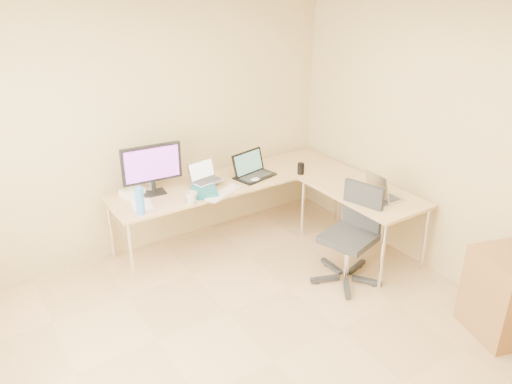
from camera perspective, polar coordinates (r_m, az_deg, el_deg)
floor at (r=4.11m, az=2.11°, el=-18.75°), size 4.50×4.50×0.00m
ceiling at (r=3.02m, az=2.90°, el=20.37°), size 4.50×4.50×0.00m
wall_back at (r=5.23m, az=-12.13°, el=6.98°), size 4.50×0.00×4.50m
wall_right at (r=4.81m, az=23.31°, el=4.01°), size 0.00×4.50×4.50m
desk_main at (r=5.52m, az=-2.75°, el=-1.99°), size 2.65×0.70×0.73m
desk_return at (r=5.36m, az=11.84°, el=-3.37°), size 0.70×1.30×0.73m
monitor at (r=5.02m, az=-11.79°, el=2.52°), size 0.62×0.24×0.52m
book_stack at (r=5.04m, az=-5.93°, el=0.14°), size 0.34×0.39×0.05m
laptop_center at (r=5.14m, az=-5.71°, el=2.26°), size 0.37×0.31×0.21m
laptop_black at (r=5.37m, az=-0.13°, el=3.08°), size 0.49×0.41×0.27m
keyboard at (r=5.01m, az=-3.72°, el=-0.13°), size 0.47×0.31×0.02m
mouse at (r=5.30m, az=-0.09°, el=1.42°), size 0.12×0.11×0.04m
mug at (r=4.85m, az=-7.37°, el=-0.61°), size 0.12×0.12×0.11m
cd_stack at (r=4.86m, az=-7.37°, el=-1.03°), size 0.12×0.12×0.03m
water_bottle at (r=4.67m, az=-13.14°, el=-0.98°), size 0.08×0.08×0.27m
papers at (r=4.90m, az=-12.95°, el=-1.42°), size 0.24×0.30×0.01m
white_box at (r=5.10m, az=-13.96°, el=-0.01°), size 0.25×0.21×0.08m
desk_fan at (r=5.16m, az=-12.10°, el=1.62°), size 0.26×0.26×0.27m
black_cup at (r=5.50m, az=5.14°, el=2.67°), size 0.10×0.10×0.13m
laptop_return at (r=5.01m, az=14.61°, el=0.47°), size 0.37×0.30×0.24m
office_chair at (r=4.81m, az=10.57°, el=-4.83°), size 0.71×0.71×0.96m
cabinet at (r=4.62m, az=26.41°, el=-10.57°), size 0.57×0.64×0.74m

